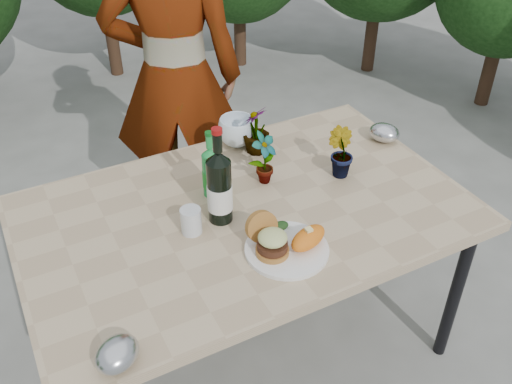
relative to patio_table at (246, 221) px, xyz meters
name	(u,v)px	position (x,y,z in m)	size (l,w,h in m)	color
ground	(248,343)	(0.00, 0.00, -0.69)	(80.00, 80.00, 0.00)	slate
patio_table	(246,221)	(0.00, 0.00, 0.00)	(1.60, 1.00, 0.75)	tan
dinner_plate	(287,250)	(0.02, -0.26, 0.06)	(0.28, 0.28, 0.01)	white
burger_stack	(270,239)	(-0.04, -0.25, 0.12)	(0.11, 0.16, 0.11)	#B7722D
sweet_potato	(308,238)	(0.09, -0.28, 0.10)	(0.15, 0.08, 0.06)	orange
grilled_veg	(278,227)	(0.04, -0.17, 0.09)	(0.08, 0.05, 0.03)	olive
wine_bottle	(219,188)	(-0.10, -0.01, 0.19)	(0.09, 0.09, 0.37)	black
sparkling_water	(211,172)	(-0.07, 0.14, 0.16)	(0.06, 0.06, 0.27)	green
plastic_cup	(191,221)	(-0.22, -0.02, 0.10)	(0.07, 0.07, 0.10)	silver
seedling_left	(264,159)	(0.14, 0.12, 0.16)	(0.11, 0.08, 0.21)	#23511B
seedling_mid	(340,153)	(0.42, 0.03, 0.16)	(0.11, 0.09, 0.20)	#245D20
seedling_right	(256,130)	(0.22, 0.33, 0.16)	(0.11, 0.11, 0.20)	#24571D
blue_bowl	(237,131)	(0.17, 0.42, 0.12)	(0.15, 0.15, 0.12)	white
foil_packet_left	(117,354)	(-0.60, -0.44, 0.10)	(0.13, 0.11, 0.08)	#B0B3B8
foil_packet_right	(384,133)	(0.74, 0.16, 0.10)	(0.13, 0.11, 0.08)	#BABDC2
person	(175,79)	(0.08, 0.89, 0.19)	(0.64, 0.42, 1.76)	#9E6F4F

